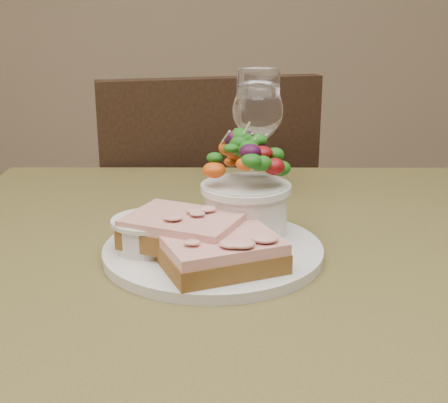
{
  "coord_description": "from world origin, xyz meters",
  "views": [
    {
      "loc": [
        -0.01,
        -0.68,
        1.03
      ],
      "look_at": [
        -0.02,
        0.01,
        0.81
      ],
      "focal_mm": 50.0,
      "sensor_mm": 36.0,
      "label": 1
    }
  ],
  "objects_px": {
    "dinner_plate": "(213,251)",
    "salad_bowl": "(246,185)",
    "sandwich_front": "(222,253)",
    "cafe_table": "(238,331)",
    "sandwich_back": "(183,230)",
    "ramekin": "(148,232)",
    "wine_glass": "(258,114)",
    "chair_far": "(197,328)"
  },
  "relations": [
    {
      "from": "sandwich_back",
      "to": "salad_bowl",
      "type": "xyz_separation_m",
      "value": [
        0.07,
        0.06,
        0.03
      ]
    },
    {
      "from": "cafe_table",
      "to": "dinner_plate",
      "type": "height_order",
      "value": "dinner_plate"
    },
    {
      "from": "ramekin",
      "to": "salad_bowl",
      "type": "height_order",
      "value": "salad_bowl"
    },
    {
      "from": "chair_far",
      "to": "salad_bowl",
      "type": "relative_size",
      "value": 7.09
    },
    {
      "from": "sandwich_front",
      "to": "ramekin",
      "type": "distance_m",
      "value": 0.1
    },
    {
      "from": "dinner_plate",
      "to": "cafe_table",
      "type": "bearing_deg",
      "value": 9.25
    },
    {
      "from": "cafe_table",
      "to": "salad_bowl",
      "type": "xyz_separation_m",
      "value": [
        0.01,
        0.04,
        0.17
      ]
    },
    {
      "from": "chair_far",
      "to": "dinner_plate",
      "type": "relative_size",
      "value": 3.53
    },
    {
      "from": "ramekin",
      "to": "salad_bowl",
      "type": "bearing_deg",
      "value": 25.98
    },
    {
      "from": "chair_far",
      "to": "sandwich_back",
      "type": "distance_m",
      "value": 0.82
    },
    {
      "from": "chair_far",
      "to": "sandwich_front",
      "type": "bearing_deg",
      "value": 81.01
    },
    {
      "from": "chair_far",
      "to": "salad_bowl",
      "type": "distance_m",
      "value": 0.8
    },
    {
      "from": "cafe_table",
      "to": "dinner_plate",
      "type": "relative_size",
      "value": 3.14
    },
    {
      "from": "sandwich_front",
      "to": "sandwich_back",
      "type": "xyz_separation_m",
      "value": [
        -0.04,
        0.05,
        0.01
      ]
    },
    {
      "from": "wine_glass",
      "to": "ramekin",
      "type": "bearing_deg",
      "value": -118.1
    },
    {
      "from": "sandwich_front",
      "to": "salad_bowl",
      "type": "relative_size",
      "value": 1.15
    },
    {
      "from": "dinner_plate",
      "to": "salad_bowl",
      "type": "relative_size",
      "value": 2.01
    },
    {
      "from": "dinner_plate",
      "to": "ramekin",
      "type": "relative_size",
      "value": 3.35
    },
    {
      "from": "sandwich_front",
      "to": "wine_glass",
      "type": "height_order",
      "value": "wine_glass"
    },
    {
      "from": "cafe_table",
      "to": "sandwich_back",
      "type": "height_order",
      "value": "sandwich_back"
    },
    {
      "from": "salad_bowl",
      "to": "cafe_table",
      "type": "bearing_deg",
      "value": -101.78
    },
    {
      "from": "cafe_table",
      "to": "chair_far",
      "type": "xyz_separation_m",
      "value": [
        -0.08,
        0.64,
        -0.36
      ]
    },
    {
      "from": "chair_far",
      "to": "ramekin",
      "type": "distance_m",
      "value": 0.82
    },
    {
      "from": "chair_far",
      "to": "cafe_table",
      "type": "bearing_deg",
      "value": 83.21
    },
    {
      "from": "chair_far",
      "to": "sandwich_back",
      "type": "relative_size",
      "value": 5.99
    },
    {
      "from": "sandwich_front",
      "to": "wine_glass",
      "type": "relative_size",
      "value": 0.84
    },
    {
      "from": "cafe_table",
      "to": "sandwich_front",
      "type": "bearing_deg",
      "value": -106.17
    },
    {
      "from": "chair_far",
      "to": "dinner_plate",
      "type": "height_order",
      "value": "chair_far"
    },
    {
      "from": "sandwich_front",
      "to": "salad_bowl",
      "type": "xyz_separation_m",
      "value": [
        0.03,
        0.11,
        0.04
      ]
    },
    {
      "from": "wine_glass",
      "to": "sandwich_front",
      "type": "bearing_deg",
      "value": -99.37
    },
    {
      "from": "ramekin",
      "to": "salad_bowl",
      "type": "relative_size",
      "value": 0.6
    },
    {
      "from": "cafe_table",
      "to": "sandwich_back",
      "type": "distance_m",
      "value": 0.15
    },
    {
      "from": "sandwich_front",
      "to": "chair_far",
      "type": "bearing_deg",
      "value": 72.75
    },
    {
      "from": "cafe_table",
      "to": "dinner_plate",
      "type": "distance_m",
      "value": 0.11
    },
    {
      "from": "chair_far",
      "to": "wine_glass",
      "type": "distance_m",
      "value": 0.71
    },
    {
      "from": "sandwich_front",
      "to": "wine_glass",
      "type": "xyz_separation_m",
      "value": [
        0.05,
        0.31,
        0.09
      ]
    },
    {
      "from": "sandwich_front",
      "to": "wine_glass",
      "type": "distance_m",
      "value": 0.33
    },
    {
      "from": "sandwich_back",
      "to": "salad_bowl",
      "type": "height_order",
      "value": "salad_bowl"
    },
    {
      "from": "chair_far",
      "to": "wine_glass",
      "type": "bearing_deg",
      "value": 92.04
    },
    {
      "from": "dinner_plate",
      "to": "ramekin",
      "type": "distance_m",
      "value": 0.08
    },
    {
      "from": "cafe_table",
      "to": "dinner_plate",
      "type": "bearing_deg",
      "value": -170.75
    },
    {
      "from": "salad_bowl",
      "to": "dinner_plate",
      "type": "bearing_deg",
      "value": -128.64
    }
  ]
}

